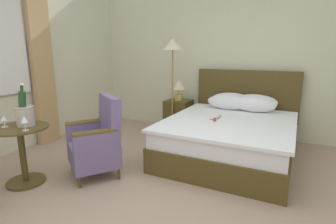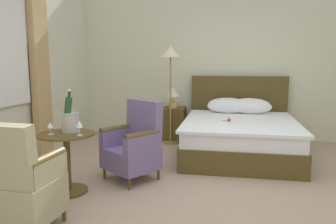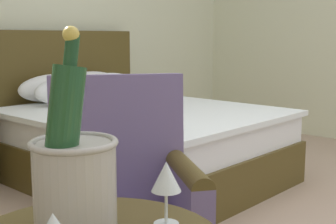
{
  "view_description": "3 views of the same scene",
  "coord_description": "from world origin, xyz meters",
  "px_view_note": "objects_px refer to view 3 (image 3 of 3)",
  "views": [
    {
      "loc": [
        1.04,
        -1.96,
        1.48
      ],
      "look_at": [
        -0.4,
        0.92,
        0.75
      ],
      "focal_mm": 28.0,
      "sensor_mm": 36.0,
      "label": 1
    },
    {
      "loc": [
        0.05,
        -3.44,
        1.46
      ],
      "look_at": [
        -0.73,
        0.74,
        0.8
      ],
      "focal_mm": 35.0,
      "sensor_mm": 36.0,
      "label": 2
    },
    {
      "loc": [
        -2.3,
        -0.99,
        1.13
      ],
      "look_at": [
        -0.39,
        0.75,
        0.71
      ],
      "focal_mm": 50.0,
      "sensor_mm": 36.0,
      "label": 3
    }
  ],
  "objects_px": {
    "champagne_bucket": "(73,173)",
    "wine_glass_near_edge": "(166,179)",
    "bed": "(130,136)",
    "armchair_by_window": "(123,213)"
  },
  "relations": [
    {
      "from": "bed",
      "to": "armchair_by_window",
      "type": "relative_size",
      "value": 2.18
    },
    {
      "from": "bed",
      "to": "wine_glass_near_edge",
      "type": "xyz_separation_m",
      "value": [
        -1.74,
        -2.0,
        0.46
      ]
    },
    {
      "from": "bed",
      "to": "wine_glass_near_edge",
      "type": "relative_size",
      "value": 13.21
    },
    {
      "from": "wine_glass_near_edge",
      "to": "champagne_bucket",
      "type": "bearing_deg",
      "value": 142.94
    },
    {
      "from": "wine_glass_near_edge",
      "to": "armchair_by_window",
      "type": "distance_m",
      "value": 0.83
    },
    {
      "from": "champagne_bucket",
      "to": "armchair_by_window",
      "type": "relative_size",
      "value": 0.49
    },
    {
      "from": "champagne_bucket",
      "to": "armchair_by_window",
      "type": "height_order",
      "value": "champagne_bucket"
    },
    {
      "from": "bed",
      "to": "champagne_bucket",
      "type": "xyz_separation_m",
      "value": [
        -1.91,
        -1.87,
        0.49
      ]
    },
    {
      "from": "champagne_bucket",
      "to": "wine_glass_near_edge",
      "type": "distance_m",
      "value": 0.22
    },
    {
      "from": "champagne_bucket",
      "to": "bed",
      "type": "bearing_deg",
      "value": 44.35
    }
  ]
}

